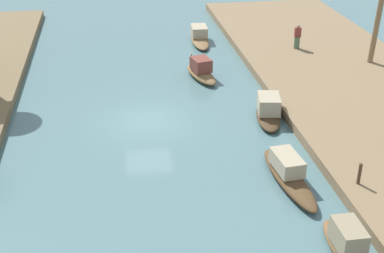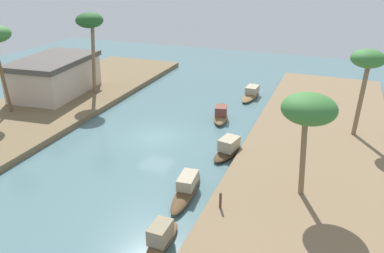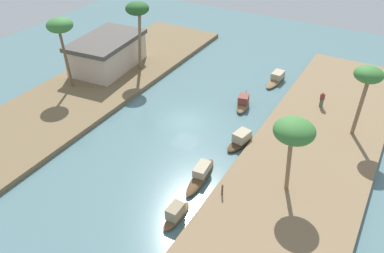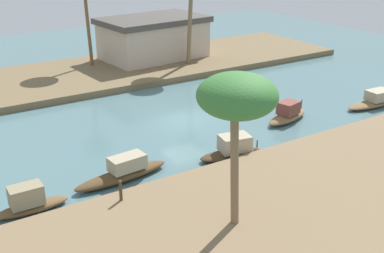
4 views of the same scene
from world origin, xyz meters
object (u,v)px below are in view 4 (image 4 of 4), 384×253
at_px(sampan_foreground, 375,101).
at_px(mooring_post, 121,191).
at_px(riverside_building, 153,37).
at_px(sampan_near_left_bank, 29,202).
at_px(sampan_midstream, 233,149).
at_px(palm_tree_left_near, 237,98).
at_px(sampan_with_tall_canopy, 123,172).
at_px(sampan_upstream_small, 288,114).

distance_m(sampan_foreground, mooring_post, 20.84).
xyz_separation_m(sampan_foreground, riverside_building, (-7.25, 18.84, 1.96)).
relative_size(sampan_near_left_bank, riverside_building, 0.33).
relative_size(sampan_midstream, palm_tree_left_near, 0.61).
bearing_deg(sampan_with_tall_canopy, sampan_near_left_bank, -178.81).
distance_m(sampan_with_tall_canopy, sampan_near_left_bank, 4.73).
distance_m(sampan_midstream, mooring_post, 7.46).
bearing_deg(sampan_near_left_bank, sampan_upstream_small, 7.54).
xyz_separation_m(sampan_upstream_small, sampan_near_left_bank, (-16.95, -2.11, 0.05)).
bearing_deg(sampan_with_tall_canopy, sampan_foreground, -3.72).
bearing_deg(sampan_midstream, sampan_near_left_bank, -171.07).
relative_size(sampan_upstream_small, palm_tree_left_near, 0.62).
relative_size(sampan_foreground, mooring_post, 4.89).
bearing_deg(sampan_with_tall_canopy, mooring_post, -121.88).
height_order(sampan_upstream_small, sampan_midstream, sampan_upstream_small).
bearing_deg(mooring_post, sampan_foreground, 8.25).
relative_size(palm_tree_left_near, riverside_building, 0.63).
height_order(sampan_near_left_bank, riverside_building, riverside_building).
distance_m(sampan_midstream, sampan_foreground, 13.42).
relative_size(sampan_upstream_small, sampan_midstream, 1.02).
bearing_deg(sampan_foreground, sampan_midstream, -171.14).
bearing_deg(sampan_with_tall_canopy, palm_tree_left_near, -79.05).
bearing_deg(sampan_midstream, mooring_post, -156.39).
xyz_separation_m(sampan_with_tall_canopy, riverside_building, (12.09, 19.30, 1.93)).
distance_m(sampan_upstream_small, mooring_post, 14.15).
bearing_deg(sampan_midstream, sampan_with_tall_canopy, -177.54).
height_order(palm_tree_left_near, riverside_building, palm_tree_left_near).
xyz_separation_m(sampan_midstream, sampan_near_left_bank, (-10.69, 0.38, 0.01)).
bearing_deg(sampan_upstream_small, sampan_midstream, -171.48).
height_order(sampan_foreground, sampan_near_left_bank, sampan_near_left_bank).
height_order(sampan_midstream, riverside_building, riverside_building).
relative_size(sampan_midstream, sampan_with_tall_canopy, 0.73).
xyz_separation_m(sampan_midstream, riverside_building, (6.10, 20.20, 1.87)).
relative_size(sampan_foreground, palm_tree_left_near, 0.75).
distance_m(sampan_with_tall_canopy, sampan_foreground, 19.35).
height_order(sampan_upstream_small, sampan_near_left_bank, sampan_near_left_bank).
relative_size(mooring_post, riverside_building, 0.10).
distance_m(sampan_midstream, palm_tree_left_near, 8.66).
xyz_separation_m(sampan_with_tall_canopy, sampan_foreground, (19.34, 0.46, -0.02)).
bearing_deg(palm_tree_left_near, riverside_building, 68.27).
bearing_deg(palm_tree_left_near, sampan_with_tall_canopy, 106.05).
relative_size(sampan_with_tall_canopy, mooring_post, 5.41).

